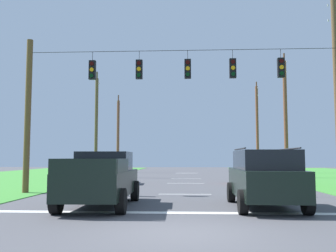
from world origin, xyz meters
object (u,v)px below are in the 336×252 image
(overhead_signal_span, at_px, (185,104))
(utility_pole_far_right, at_px, (286,116))
(utility_pole_far_left, at_px, (96,125))
(pickup_truck, at_px, (102,179))
(distant_car_oncoming, at_px, (263,172))
(utility_pole_near_left, at_px, (257,127))
(suv_black, at_px, (264,177))
(utility_pole_mid_right, at_px, (336,85))
(distant_car_crossing_white, at_px, (113,172))
(utility_pole_distant_right, at_px, (118,135))

(overhead_signal_span, distance_m, utility_pole_far_right, 17.38)
(utility_pole_far_left, bearing_deg, pickup_truck, -75.45)
(distant_car_oncoming, relative_size, utility_pole_near_left, 0.41)
(overhead_signal_span, xyz_separation_m, utility_pole_near_left, (8.31, 26.25, 0.98))
(pickup_truck, bearing_deg, utility_pole_far_left, 104.55)
(suv_black, bearing_deg, utility_pole_mid_right, 53.50)
(utility_pole_near_left, distance_m, utility_pole_far_left, 19.89)
(utility_pole_mid_right, xyz_separation_m, utility_pole_near_left, (-0.00, 23.58, -0.39))
(distant_car_crossing_white, height_order, utility_pole_far_left, utility_pole_far_left)
(suv_black, bearing_deg, utility_pole_far_right, 73.34)
(overhead_signal_span, distance_m, utility_pole_near_left, 27.55)
(distant_car_oncoming, xyz_separation_m, utility_pole_far_right, (3.52, 7.35, 4.58))
(suv_black, distance_m, utility_pole_near_left, 31.83)
(overhead_signal_span, xyz_separation_m, pickup_truck, (-2.97, -4.67, -3.37))
(suv_black, height_order, utility_pole_distant_right, utility_pole_distant_right)
(utility_pole_distant_right, bearing_deg, utility_pole_far_left, -89.39)
(suv_black, xyz_separation_m, utility_pole_distant_right, (-10.98, 30.98, 3.36))
(overhead_signal_span, distance_m, distant_car_crossing_white, 8.93)
(overhead_signal_span, relative_size, pickup_truck, 2.92)
(distant_car_oncoming, bearing_deg, utility_pole_far_left, 151.03)
(overhead_signal_span, relative_size, distant_car_oncoming, 3.63)
(pickup_truck, height_order, utility_pole_far_right, utility_pole_far_right)
(pickup_truck, bearing_deg, utility_pole_distant_right, 99.61)
(pickup_truck, bearing_deg, distant_car_crossing_white, 99.28)
(overhead_signal_span, bearing_deg, distant_car_crossing_white, 125.99)
(distant_car_oncoming, distance_m, utility_pole_near_left, 19.40)
(utility_pole_mid_right, bearing_deg, suv_black, -126.50)
(distant_car_crossing_white, xyz_separation_m, utility_pole_far_right, (13.52, 8.37, 4.58))
(utility_pole_far_left, xyz_separation_m, utility_pole_distant_right, (-0.12, 11.18, -0.19))
(pickup_truck, bearing_deg, utility_pole_near_left, 69.96)
(pickup_truck, relative_size, distant_car_oncoming, 1.24)
(overhead_signal_span, bearing_deg, suv_black, -59.89)
(distant_car_oncoming, xyz_separation_m, utility_pole_distant_right, (-13.38, 18.52, 3.63))
(pickup_truck, bearing_deg, distant_car_oncoming, 56.52)
(utility_pole_far_left, bearing_deg, distant_car_crossing_white, -68.71)
(overhead_signal_span, distance_m, pickup_truck, 6.48)
(overhead_signal_span, xyz_separation_m, utility_pole_far_left, (-8.07, 14.99, 0.27))
(suv_black, relative_size, distant_car_crossing_white, 1.09)
(overhead_signal_span, relative_size, utility_pole_far_right, 1.45)
(suv_black, relative_size, distant_car_oncoming, 1.10)
(pickup_truck, height_order, utility_pole_far_left, utility_pole_far_left)
(utility_pole_near_left, xyz_separation_m, utility_pole_distant_right, (-16.50, -0.08, -0.89))
(utility_pole_far_left, distance_m, utility_pole_distant_right, 11.18)
(utility_pole_distant_right, bearing_deg, suv_black, -70.49)
(distant_car_oncoming, bearing_deg, utility_pole_distant_right, 125.84)
(pickup_truck, distance_m, utility_pole_mid_right, 14.27)
(overhead_signal_span, height_order, utility_pole_distant_right, utility_pole_distant_right)
(utility_pole_far_right, distance_m, utility_pole_distant_right, 20.28)
(distant_car_crossing_white, distance_m, utility_pole_near_left, 24.04)
(overhead_signal_span, relative_size, suv_black, 3.30)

